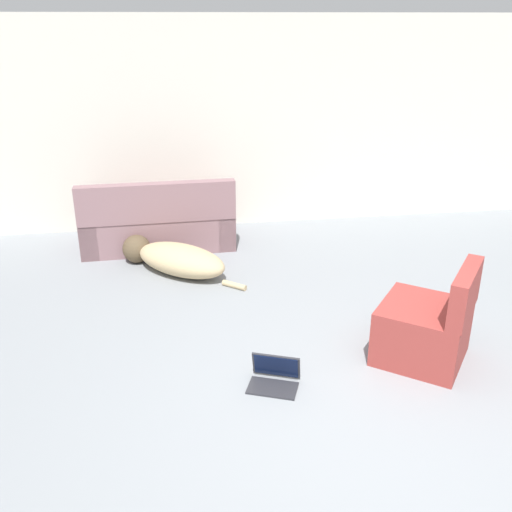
% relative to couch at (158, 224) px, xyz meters
% --- Properties ---
extents(ground_plane, '(20.00, 20.00, 0.00)m').
position_rel_couch_xyz_m(ground_plane, '(1.49, -3.66, -0.27)').
color(ground_plane, gray).
extents(wall_back, '(7.91, 0.06, 2.57)m').
position_rel_couch_xyz_m(wall_back, '(1.49, 0.67, 1.01)').
color(wall_back, silver).
rests_on(wall_back, ground_plane).
extents(couch, '(1.77, 0.87, 0.84)m').
position_rel_couch_xyz_m(couch, '(0.00, 0.00, 0.00)').
color(couch, gray).
rests_on(couch, ground_plane).
extents(dog, '(1.33, 1.15, 0.32)m').
position_rel_couch_xyz_m(dog, '(0.16, -0.80, -0.11)').
color(dog, tan).
rests_on(dog, ground_plane).
extents(laptop_open, '(0.43, 0.39, 0.22)m').
position_rel_couch_xyz_m(laptop_open, '(0.85, -2.94, -0.20)').
color(laptop_open, '#2D2D33').
rests_on(laptop_open, ground_plane).
extents(side_chair, '(0.92, 0.92, 0.82)m').
position_rel_couch_xyz_m(side_chair, '(2.09, -2.79, 0.01)').
color(side_chair, '#993833').
rests_on(side_chair, ground_plane).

